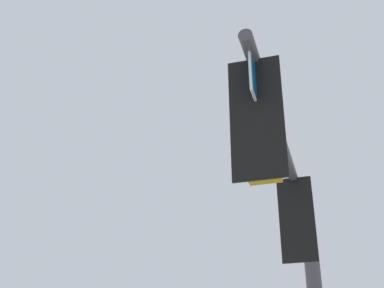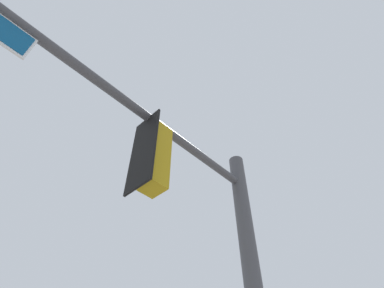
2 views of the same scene
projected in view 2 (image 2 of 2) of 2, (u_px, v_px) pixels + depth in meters
signal_pole_near at (162, 203)px, 3.80m from camera, size 6.07×0.58×5.70m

